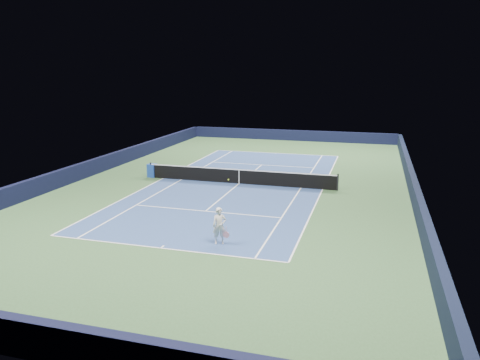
# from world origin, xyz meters

# --- Properties ---
(ground) EXTENTS (40.00, 40.00, 0.00)m
(ground) POSITION_xyz_m (0.00, 0.00, 0.00)
(ground) COLOR #31532D
(ground) RESTS_ON ground
(wall_far) EXTENTS (22.00, 0.35, 1.10)m
(wall_far) POSITION_xyz_m (0.00, 19.82, 0.55)
(wall_far) COLOR black
(wall_far) RESTS_ON ground
(wall_near) EXTENTS (22.00, 0.35, 1.10)m
(wall_near) POSITION_xyz_m (0.00, -19.82, 0.55)
(wall_near) COLOR black
(wall_near) RESTS_ON ground
(wall_right) EXTENTS (0.35, 40.00, 1.10)m
(wall_right) POSITION_xyz_m (10.82, 0.00, 0.55)
(wall_right) COLOR black
(wall_right) RESTS_ON ground
(wall_left) EXTENTS (0.35, 40.00, 1.10)m
(wall_left) POSITION_xyz_m (-10.82, 0.00, 0.55)
(wall_left) COLOR black
(wall_left) RESTS_ON ground
(court_surface) EXTENTS (10.97, 23.77, 0.01)m
(court_surface) POSITION_xyz_m (0.00, 0.00, 0.00)
(court_surface) COLOR navy
(court_surface) RESTS_ON ground
(baseline_far) EXTENTS (10.97, 0.08, 0.00)m
(baseline_far) POSITION_xyz_m (0.00, 11.88, 0.01)
(baseline_far) COLOR white
(baseline_far) RESTS_ON ground
(baseline_near) EXTENTS (10.97, 0.08, 0.00)m
(baseline_near) POSITION_xyz_m (0.00, -11.88, 0.01)
(baseline_near) COLOR white
(baseline_near) RESTS_ON ground
(sideline_doubles_right) EXTENTS (0.08, 23.77, 0.00)m
(sideline_doubles_right) POSITION_xyz_m (5.49, 0.00, 0.01)
(sideline_doubles_right) COLOR white
(sideline_doubles_right) RESTS_ON ground
(sideline_doubles_left) EXTENTS (0.08, 23.77, 0.00)m
(sideline_doubles_left) POSITION_xyz_m (-5.49, 0.00, 0.01)
(sideline_doubles_left) COLOR white
(sideline_doubles_left) RESTS_ON ground
(sideline_singles_right) EXTENTS (0.08, 23.77, 0.00)m
(sideline_singles_right) POSITION_xyz_m (4.12, 0.00, 0.01)
(sideline_singles_right) COLOR white
(sideline_singles_right) RESTS_ON ground
(sideline_singles_left) EXTENTS (0.08, 23.77, 0.00)m
(sideline_singles_left) POSITION_xyz_m (-4.12, 0.00, 0.01)
(sideline_singles_left) COLOR white
(sideline_singles_left) RESTS_ON ground
(service_line_far) EXTENTS (8.23, 0.08, 0.00)m
(service_line_far) POSITION_xyz_m (0.00, 6.40, 0.01)
(service_line_far) COLOR white
(service_line_far) RESTS_ON ground
(service_line_near) EXTENTS (8.23, 0.08, 0.00)m
(service_line_near) POSITION_xyz_m (0.00, -6.40, 0.01)
(service_line_near) COLOR white
(service_line_near) RESTS_ON ground
(center_service_line) EXTENTS (0.08, 12.80, 0.00)m
(center_service_line) POSITION_xyz_m (0.00, 0.00, 0.01)
(center_service_line) COLOR white
(center_service_line) RESTS_ON ground
(center_mark_far) EXTENTS (0.08, 0.30, 0.00)m
(center_mark_far) POSITION_xyz_m (0.00, 11.73, 0.01)
(center_mark_far) COLOR white
(center_mark_far) RESTS_ON ground
(center_mark_near) EXTENTS (0.08, 0.30, 0.00)m
(center_mark_near) POSITION_xyz_m (0.00, -11.73, 0.01)
(center_mark_near) COLOR white
(center_mark_near) RESTS_ON ground
(tennis_net) EXTENTS (12.90, 0.10, 1.07)m
(tennis_net) POSITION_xyz_m (0.00, 0.00, 0.50)
(tennis_net) COLOR black
(tennis_net) RESTS_ON ground
(sponsor_cube) EXTENTS (0.63, 0.59, 0.93)m
(sponsor_cube) POSITION_xyz_m (-6.40, 0.20, 0.46)
(sponsor_cube) COLOR #1B42A7
(sponsor_cube) RESTS_ON ground
(tennis_player) EXTENTS (0.81, 1.33, 2.67)m
(tennis_player) POSITION_xyz_m (2.24, -10.69, 0.82)
(tennis_player) COLOR silver
(tennis_player) RESTS_ON ground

